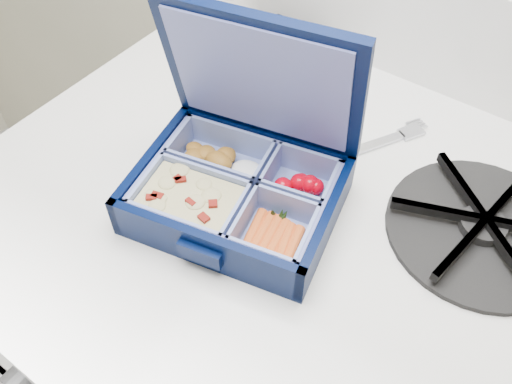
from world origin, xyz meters
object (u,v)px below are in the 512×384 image
Objects in this scene: stove at (268,353)px; bento_box at (237,194)px; fork at (352,152)px; burner_grate at (484,224)px.

bento_box is (-0.01, -0.06, 0.49)m from stove.
fork is at bearing 55.49° from bento_box.
stove is 0.48m from fork.
fork is (-0.16, 0.02, -0.01)m from burner_grate.
fork is (0.06, 0.14, -0.02)m from bento_box.
burner_grate is at bearing 21.76° from fork.
bento_box reaches higher than stove.
stove is 5.36× the size of fork.
bento_box is 1.18× the size of fork.
bento_box is at bearing -151.25° from burner_grate.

